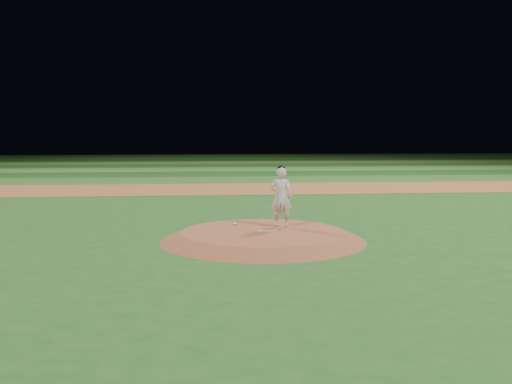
{
  "coord_description": "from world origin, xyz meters",
  "views": [
    {
      "loc": [
        -1.59,
        -15.01,
        2.9
      ],
      "look_at": [
        0.0,
        2.0,
        1.1
      ],
      "focal_mm": 40.0,
      "sensor_mm": 36.0,
      "label": 1
    }
  ],
  "objects_px": {
    "pitchers_mound": "(263,236)",
    "pitcher_on_mound": "(281,197)",
    "rosin_bag": "(235,224)",
    "pitching_rubber": "(267,231)"
  },
  "relations": [
    {
      "from": "pitching_rubber",
      "to": "rosin_bag",
      "type": "bearing_deg",
      "value": 121.61
    },
    {
      "from": "pitching_rubber",
      "to": "rosin_bag",
      "type": "xyz_separation_m",
      "value": [
        -0.81,
        1.14,
        0.02
      ]
    },
    {
      "from": "pitchers_mound",
      "to": "rosin_bag",
      "type": "bearing_deg",
      "value": 122.13
    },
    {
      "from": "pitchers_mound",
      "to": "pitcher_on_mound",
      "type": "xyz_separation_m",
      "value": [
        0.58,
        0.67,
        0.98
      ]
    },
    {
      "from": "pitcher_on_mound",
      "to": "pitchers_mound",
      "type": "bearing_deg",
      "value": -131.11
    },
    {
      "from": "pitchers_mound",
      "to": "pitcher_on_mound",
      "type": "bearing_deg",
      "value": 48.89
    },
    {
      "from": "rosin_bag",
      "to": "pitcher_on_mound",
      "type": "relative_size",
      "value": 0.08
    },
    {
      "from": "pitching_rubber",
      "to": "pitcher_on_mound",
      "type": "relative_size",
      "value": 0.3
    },
    {
      "from": "pitcher_on_mound",
      "to": "rosin_bag",
      "type": "bearing_deg",
      "value": 161.08
    },
    {
      "from": "pitchers_mound",
      "to": "pitching_rubber",
      "type": "height_order",
      "value": "pitching_rubber"
    }
  ]
}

